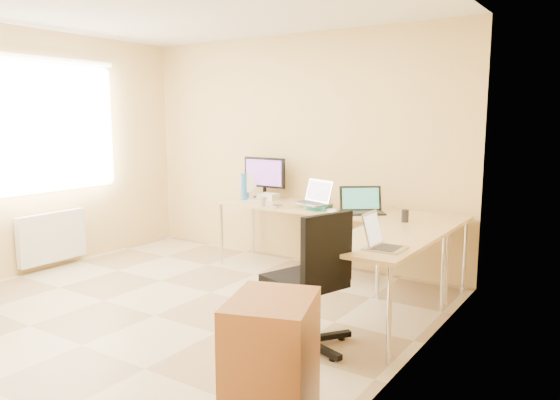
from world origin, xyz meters
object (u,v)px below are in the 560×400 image
Objects in this scene: desk_main at (333,242)px; cabinet at (272,365)px; monitor at (265,178)px; office_chair at (304,280)px; desk_fan at (249,188)px; laptop_return at (386,235)px; keyboard at (320,209)px; desk_return at (383,283)px; water_bottle at (245,187)px; laptop_center at (312,192)px; laptop_black at (363,200)px; mug at (262,201)px.

desk_main is 3.59× the size of cabinet.
office_chair is at bearing -47.49° from monitor.
desk_fan is 2.58m from laptop_return.
desk_main is 0.41m from keyboard.
desk_return is 1.41m from keyboard.
water_bottle is 0.06m from desk_fan.
laptop_center is at bearing -145.32° from desk_main.
laptop_black is at bearing 118.12° from office_chair.
desk_main is at bearing 65.03° from keyboard.
laptop_center is 1.78m from office_chair.
office_chair reaches higher than mug.
monitor reaches higher than desk_main.
desk_return is 1.18m from laptop_black.
mug is at bearing -56.97° from monitor.
desk_return is 1.87m from mug.
laptop_black is 1.06× the size of keyboard.
laptop_black is at bearing 9.68° from mug.
water_bottle is at bearing 140.25° from laptop_black.
desk_main is 1.40m from desk_return.
laptop_black is (-0.60, 0.89, 0.50)m from desk_return.
laptop_center is at bearing 17.82° from mug.
desk_return is at bearing -30.31° from monitor.
desk_fan reaches higher than desk_return.
monitor is at bearing 163.87° from keyboard.
monitor is at bearing 179.08° from laptop_center.
laptop_center is 0.19m from keyboard.
laptop_center is 0.91m from desk_fan.
laptop_return is at bearing -40.73° from keyboard.
laptop_black is 1.32× the size of laptop_return.
keyboard is at bearing 94.84° from cabinet.
office_chair is (0.83, -1.53, -0.40)m from laptop_center.
laptop_return is at bearing -49.58° from desk_fan.
office_chair is at bearing -68.89° from desk_main.
laptop_return is 1.40m from cabinet.
laptop_center is at bearing -4.62° from water_bottle.
desk_return is 3.31× the size of keyboard.
laptop_center reaches higher than cabinet.
laptop_return is 0.67m from office_chair.
desk_main is 2.85m from cabinet.
cabinet is at bearing -43.52° from laptop_center.
monitor reaches higher than water_bottle.
laptop_center is (-0.19, -0.13, 0.53)m from desk_main.
water_bottle reaches higher than office_chair.
monitor is 1.34× the size of laptop_black.
desk_fan is (-0.38, 0.29, 0.08)m from mug.
office_chair is (1.77, -1.61, -0.38)m from water_bottle.
mug is 0.42× the size of desk_fan.
water_bottle is at bearing 155.76° from desk_return.
monitor is 3.57m from cabinet.
desk_main is at bearing 129.50° from office_chair.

